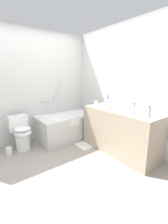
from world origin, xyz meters
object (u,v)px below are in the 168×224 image
Objects in this scene: drinking_glass_2 at (102,104)px; soap_dish at (114,108)px; bathtub at (68,125)px; water_bottle_0 at (149,112)px; water_bottle_1 at (108,102)px; bath_mat at (89,144)px; water_bottle_3 at (134,109)px; water_bottle_2 at (108,103)px; toilet at (21,133)px; drinking_glass_3 at (144,114)px; sink_basin at (123,109)px; toilet_paper_roll at (9,151)px; sink_faucet at (129,108)px; drinking_glass_0 at (133,110)px; drinking_glass_1 at (96,103)px.

drinking_glass_2 reaches higher than soap_dish.
bathtub is 17.18× the size of drinking_glass_2.
water_bottle_0 reaches higher than soap_dish.
water_bottle_1 reaches higher than bath_mat.
soap_dish is at bearing -81.69° from drinking_glass_2.
water_bottle_3 is 2.13× the size of soap_dish.
water_bottle_2 is 1.18× the size of water_bottle_3.
water_bottle_2 is (1.45, -1.01, 0.61)m from toilet.
water_bottle_2 is 0.79m from drinking_glass_3.
sink_basin is 0.39m from water_bottle_1.
bathtub is at bearing 116.79° from drinking_glass_2.
toilet_paper_roll is (-1.72, 1.57, -0.89)m from water_bottle_3.
drinking_glass_2 reaches higher than sink_faucet.
water_bottle_0 reaches higher than toilet_paper_roll.
bath_mat is 1.65m from toilet_paper_roll.
water_bottle_1 is (0.42, -0.91, 0.68)m from bathtub.
soap_dish is at bearing -86.69° from water_bottle_1.
soap_dish is at bearing -59.20° from bath_mat.
sink_faucet is (0.61, -1.28, 0.59)m from bathtub.
water_bottle_1 reaches higher than water_bottle_3.
water_bottle_2 is 2.73× the size of drinking_glass_3.
water_bottle_3 reaches higher than drinking_glass_0.
bath_mat is (0.17, -0.62, -0.30)m from bathtub.
sink_faucet is 1.83× the size of drinking_glass_2.
drinking_glass_3 is at bearing -100.01° from drinking_glass_0.
drinking_glass_2 is (1.48, -0.82, 0.55)m from toilet.
drinking_glass_2 is at bearing 91.94° from drinking_glass_0.
water_bottle_2 is at bearing -61.67° from bath_mat.
drinking_glass_1 is at bearing 95.37° from drinking_glass_2.
toilet is 3.74× the size of water_bottle_3.
bathtub is 9.40× the size of sink_faucet.
water_bottle_3 is (-0.07, -0.67, -0.03)m from water_bottle_1.
soap_dish is (0.08, 0.51, -0.08)m from water_bottle_3.
water_bottle_3 is at bearing -131.82° from drinking_glass_0.
sink_basin is 2.05× the size of toilet_paper_roll.
water_bottle_1 is 1.82× the size of toilet_paper_roll.
drinking_glass_3 is at bearing -94.97° from soap_dish.
sink_basin is 1.88× the size of sink_faucet.
bathtub reaches higher than drinking_glass_2.
drinking_glass_0 is at bearing -74.45° from bath_mat.
drinking_glass_2 is at bearing 98.31° from soap_dish.
soap_dish is (-0.18, 0.22, -0.02)m from sink_faucet.
water_bottle_1 is at bearing 85.89° from water_bottle_0.
toilet is (-1.09, 0.05, 0.05)m from bathtub.
drinking_glass_2 is (-0.03, 0.14, -0.08)m from water_bottle_1.
drinking_glass_0 is at bearing -94.86° from sink_basin.
water_bottle_2 is 2.71× the size of drinking_glass_2.
water_bottle_3 is (1.45, -1.62, 0.59)m from toilet.
sink_faucet reaches higher than bath_mat.
water_bottle_3 reaches higher than soap_dish.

